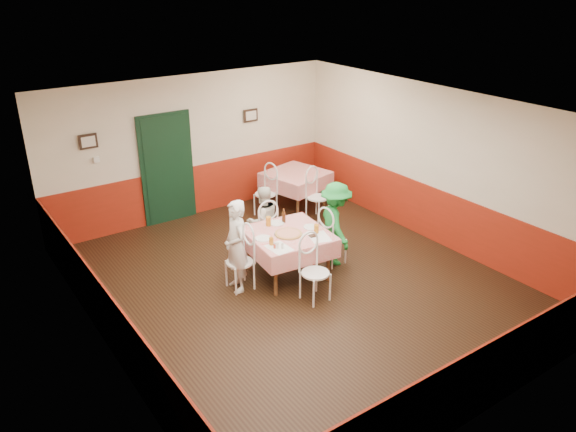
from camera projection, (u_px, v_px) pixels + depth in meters
floor at (297, 284)px, 8.93m from camera, size 7.00×7.00×0.00m
ceiling at (298, 110)px, 7.79m from camera, size 7.00×7.00×0.00m
back_wall at (193, 147)px, 10.99m from camera, size 6.00×0.10×2.80m
front_wall at (497, 310)px, 5.73m from camera, size 6.00×0.10×2.80m
left_wall at (97, 257)px, 6.79m from camera, size 0.10×7.00×2.80m
right_wall at (435, 166)px, 9.93m from camera, size 0.10×7.00×2.80m
wainscot_back at (197, 190)px, 11.34m from camera, size 6.00×0.03×1.00m
wainscot_front at (483, 379)px, 6.11m from camera, size 6.00×0.03×1.00m
wainscot_left at (108, 319)px, 7.16m from camera, size 0.03×7.00×1.00m
wainscot_right at (429, 212)px, 10.28m from camera, size 0.03×7.00×1.00m
door at (167, 170)px, 10.78m from camera, size 0.96×0.06×2.10m
picture_left at (88, 141)px, 9.72m from camera, size 0.32×0.03×0.26m
picture_right at (251, 115)px, 11.45m from camera, size 0.32×0.03×0.26m
thermostat at (97, 160)px, 9.92m from camera, size 0.10×0.03×0.10m
main_table at (288, 254)px, 9.05m from camera, size 1.34×1.34×0.77m
second_table at (296, 190)px, 11.68m from camera, size 1.35×1.35×0.77m
chair_left at (240, 262)px, 8.64m from camera, size 0.44×0.44×0.90m
chair_right at (333, 239)px, 9.39m from camera, size 0.47×0.47×0.90m
chair_far at (264, 230)px, 9.70m from camera, size 0.48×0.48×0.90m
chair_near at (315, 273)px, 8.33m from camera, size 0.44×0.44×0.90m
chair_second_a at (265, 194)px, 11.25m from camera, size 0.51×0.51×0.90m
chair_second_b at (318, 198)px, 11.08m from camera, size 0.51×0.51×0.90m
pizza at (288, 234)px, 8.83m from camera, size 0.47×0.47×0.03m
plate_left at (263, 238)px, 8.69m from camera, size 0.28×0.28×0.01m
plate_right at (311, 227)px, 9.07m from camera, size 0.28×0.28×0.01m
plate_far at (276, 223)px, 9.21m from camera, size 0.28×0.28×0.01m
glass_a at (271, 241)px, 8.47m from camera, size 0.07×0.07×0.12m
glass_b at (316, 229)px, 8.86m from camera, size 0.08×0.08×0.14m
glass_c at (268, 221)px, 9.10m from camera, size 0.09×0.09×0.16m
beer_bottle at (284, 216)px, 9.21m from camera, size 0.07×0.07×0.22m
shaker_a at (278, 246)px, 8.38m from camera, size 0.04×0.04×0.09m
shaker_b at (282, 246)px, 8.36m from camera, size 0.04×0.04×0.09m
shaker_c at (275, 246)px, 8.38m from camera, size 0.04×0.04×0.09m
menu_left at (279, 248)px, 8.40m from camera, size 0.31×0.41×0.00m
menu_right at (319, 237)px, 8.75m from camera, size 0.41×0.47×0.00m
wallet at (313, 236)px, 8.76m from camera, size 0.12×0.10×0.02m
diner_left at (236, 246)px, 8.50m from camera, size 0.44×0.59×1.47m
diner_far at (263, 220)px, 9.67m from camera, size 0.63×0.50×1.24m
diner_right at (336, 224)px, 9.30m from camera, size 0.82×1.05×1.43m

